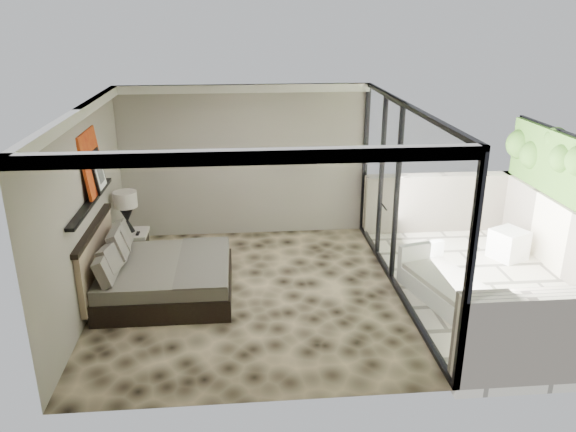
{
  "coord_description": "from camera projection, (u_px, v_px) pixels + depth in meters",
  "views": [
    {
      "loc": [
        -0.1,
        -7.54,
        4.01
      ],
      "look_at": [
        0.61,
        0.4,
        1.08
      ],
      "focal_mm": 35.0,
      "sensor_mm": 36.0,
      "label": 1
    }
  ],
  "objects": [
    {
      "name": "framed_print",
      "position": [
        98.0,
        171.0,
        8.12
      ],
      "size": [
        0.11,
        0.5,
        0.6
      ],
      "primitive_type": "cube",
      "rotation": [
        0.0,
        -0.14,
        0.0
      ],
      "color": "black",
      "rests_on": "picture_ledge"
    },
    {
      "name": "lounger",
      "position": [
        445.0,
        285.0,
        8.3
      ],
      "size": [
        1.13,
        1.68,
        0.6
      ],
      "rotation": [
        0.0,
        0.0,
        0.26
      ],
      "color": "white",
      "rests_on": "terrace_slab"
    },
    {
      "name": "ottoman",
      "position": [
        508.0,
        244.0,
        9.59
      ],
      "size": [
        0.67,
        0.67,
        0.51
      ],
      "primitive_type": "cube",
      "rotation": [
        0.0,
        0.0,
        0.43
      ],
      "color": "white",
      "rests_on": "terrace_slab"
    },
    {
      "name": "bed",
      "position": [
        159.0,
        275.0,
        8.3
      ],
      "size": [
        1.97,
        1.91,
        1.08
      ],
      "color": "black",
      "rests_on": "floor"
    },
    {
      "name": "glass_wall",
      "position": [
        402.0,
        202.0,
        8.15
      ],
      "size": [
        0.08,
        5.0,
        2.8
      ],
      "primitive_type": "cube",
      "color": "white",
      "rests_on": "floor"
    },
    {
      "name": "floor",
      "position": [
        250.0,
        294.0,
        8.44
      ],
      "size": [
        5.0,
        5.0,
        0.0
      ],
      "primitive_type": "plane",
      "color": "black",
      "rests_on": "ground"
    },
    {
      "name": "picture_ledge",
      "position": [
        91.0,
        202.0,
        7.83
      ],
      "size": [
        0.12,
        2.2,
        0.05
      ],
      "primitive_type": "cube",
      "color": "black",
      "rests_on": "left_wall"
    },
    {
      "name": "back_wall",
      "position": [
        244.0,
        162.0,
        10.29
      ],
      "size": [
        4.5,
        0.02,
        2.8
      ],
      "primitive_type": "cube",
      "color": "gray",
      "rests_on": "floor"
    },
    {
      "name": "terrace_slab",
      "position": [
        490.0,
        287.0,
        8.78
      ],
      "size": [
        3.0,
        5.0,
        0.12
      ],
      "primitive_type": "cube",
      "color": "beige",
      "rests_on": "ground"
    },
    {
      "name": "table_lamp",
      "position": [
        126.0,
        206.0,
        9.28
      ],
      "size": [
        0.38,
        0.38,
        0.7
      ],
      "color": "black",
      "rests_on": "nightstand"
    },
    {
      "name": "abstract_canvas",
      "position": [
        92.0,
        162.0,
        7.99
      ],
      "size": [
        0.13,
        0.9,
        0.9
      ],
      "primitive_type": "cube",
      "rotation": [
        0.0,
        -0.1,
        0.0
      ],
      "color": "#A24E0D",
      "rests_on": "picture_ledge"
    },
    {
      "name": "ceiling",
      "position": [
        245.0,
        108.0,
        7.48
      ],
      "size": [
        4.5,
        5.0,
        0.02
      ],
      "primitive_type": "cube",
      "color": "silver",
      "rests_on": "back_wall"
    },
    {
      "name": "left_wall",
      "position": [
        86.0,
        211.0,
        7.77
      ],
      "size": [
        0.02,
        5.0,
        2.8
      ],
      "primitive_type": "cube",
      "color": "gray",
      "rests_on": "floor"
    },
    {
      "name": "nightstand",
      "position": [
        133.0,
        246.0,
        9.49
      ],
      "size": [
        0.66,
        0.66,
        0.52
      ],
      "primitive_type": "cube",
      "rotation": [
        0.0,
        0.0,
        -0.31
      ],
      "color": "black",
      "rests_on": "floor"
    }
  ]
}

